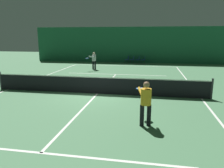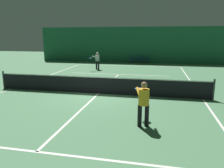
# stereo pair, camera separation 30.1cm
# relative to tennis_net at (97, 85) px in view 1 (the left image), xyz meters

# --- Properties ---
(ground_plane) EXTENTS (60.00, 60.00, 0.00)m
(ground_plane) POSITION_rel_tennis_net_xyz_m (0.00, 0.00, -0.51)
(ground_plane) COLOR #4C7F56
(backdrop_curtain) EXTENTS (23.00, 0.12, 4.21)m
(backdrop_curtain) POSITION_rel_tennis_net_xyz_m (0.00, 14.99, 1.60)
(backdrop_curtain) COLOR #1E5B3D
(backdrop_curtain) RESTS_ON ground
(court_line_baseline_far) EXTENTS (11.00, 0.10, 0.00)m
(court_line_baseline_far) POSITION_rel_tennis_net_xyz_m (0.00, 11.90, -0.51)
(court_line_baseline_far) COLOR white
(court_line_baseline_far) RESTS_ON ground
(court_line_service_far) EXTENTS (8.25, 0.10, 0.00)m
(court_line_service_far) POSITION_rel_tennis_net_xyz_m (0.00, 6.40, -0.51)
(court_line_service_far) COLOR white
(court_line_service_far) RESTS_ON ground
(court_line_service_near) EXTENTS (8.25, 0.10, 0.00)m
(court_line_service_near) POSITION_rel_tennis_net_xyz_m (0.00, -6.40, -0.51)
(court_line_service_near) COLOR white
(court_line_service_near) RESTS_ON ground
(court_line_sideline_left) EXTENTS (0.10, 23.80, 0.00)m
(court_line_sideline_left) POSITION_rel_tennis_net_xyz_m (-5.50, 0.00, -0.51)
(court_line_sideline_left) COLOR white
(court_line_sideline_left) RESTS_ON ground
(court_line_sideline_right) EXTENTS (0.10, 23.80, 0.00)m
(court_line_sideline_right) POSITION_rel_tennis_net_xyz_m (5.50, 0.00, -0.51)
(court_line_sideline_right) COLOR white
(court_line_sideline_right) RESTS_ON ground
(court_line_centre) EXTENTS (0.10, 12.80, 0.00)m
(court_line_centre) POSITION_rel_tennis_net_xyz_m (0.00, 0.00, -0.51)
(court_line_centre) COLOR white
(court_line_centre) RESTS_ON ground
(tennis_net) EXTENTS (12.00, 0.10, 1.07)m
(tennis_net) POSITION_rel_tennis_net_xyz_m (0.00, 0.00, 0.00)
(tennis_net) COLOR black
(tennis_net) RESTS_ON ground
(player_near) EXTENTS (0.68, 1.37, 1.61)m
(player_near) POSITION_rel_tennis_net_xyz_m (2.74, -3.97, 0.43)
(player_near) COLOR black
(player_near) RESTS_ON ground
(player_far) EXTENTS (0.90, 1.37, 1.66)m
(player_far) POSITION_rel_tennis_net_xyz_m (-2.50, 8.67, 0.45)
(player_far) COLOR black
(player_far) RESTS_ON ground
(courtside_chair_0) EXTENTS (0.44, 0.44, 0.84)m
(courtside_chair_0) POSITION_rel_tennis_net_xyz_m (0.07, 14.44, -0.03)
(courtside_chair_0) COLOR #2D2D2D
(courtside_chair_0) RESTS_ON ground
(courtside_chair_1) EXTENTS (0.44, 0.44, 0.84)m
(courtside_chair_1) POSITION_rel_tennis_net_xyz_m (0.71, 14.44, -0.03)
(courtside_chair_1) COLOR #2D2D2D
(courtside_chair_1) RESTS_ON ground
(courtside_chair_2) EXTENTS (0.44, 0.44, 0.84)m
(courtside_chair_2) POSITION_rel_tennis_net_xyz_m (1.35, 14.44, -0.03)
(courtside_chair_2) COLOR #2D2D2D
(courtside_chair_2) RESTS_ON ground
(courtside_chair_3) EXTENTS (0.44, 0.44, 0.84)m
(courtside_chair_3) POSITION_rel_tennis_net_xyz_m (1.99, 14.44, -0.03)
(courtside_chair_3) COLOR #2D2D2D
(courtside_chair_3) RESTS_ON ground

